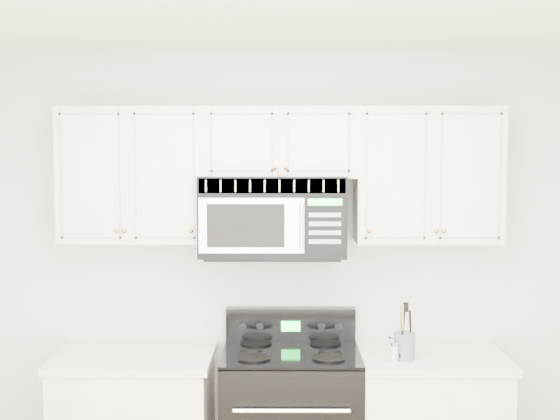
{
  "coord_description": "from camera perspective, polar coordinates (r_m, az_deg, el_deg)",
  "views": [
    {
      "loc": [
        0.02,
        -2.76,
        2.04
      ],
      "look_at": [
        0.0,
        1.3,
        1.72
      ],
      "focal_mm": 50.0,
      "sensor_mm": 36.0,
      "label": 1
    }
  ],
  "objects": [
    {
      "name": "room",
      "position": [
        2.86,
        -0.16,
        -10.5
      ],
      "size": [
        3.51,
        3.51,
        2.61
      ],
      "color": "olive",
      "rests_on": "ground"
    },
    {
      "name": "upper_cabinets",
      "position": [
        4.35,
        0.02,
        3.08
      ],
      "size": [
        2.44,
        0.37,
        0.75
      ],
      "color": "white",
      "rests_on": "ground"
    },
    {
      "name": "microwave",
      "position": [
        4.32,
        -0.54,
        -0.41
      ],
      "size": [
        0.8,
        0.45,
        0.44
      ],
      "color": "black",
      "rests_on": "ground"
    },
    {
      "name": "utensil_crock",
      "position": [
        4.27,
        9.1,
        -9.68
      ],
      "size": [
        0.11,
        0.11,
        0.3
      ],
      "color": "#505770",
      "rests_on": "base_cabinet_right"
    },
    {
      "name": "shaker_salt",
      "position": [
        4.21,
        8.35,
        -10.24
      ],
      "size": [
        0.04,
        0.04,
        0.1
      ],
      "color": "silver",
      "rests_on": "base_cabinet_right"
    },
    {
      "name": "shaker_pepper",
      "position": [
        4.41,
        8.17,
        -9.66
      ],
      "size": [
        0.04,
        0.04,
        0.09
      ],
      "color": "silver",
      "rests_on": "base_cabinet_right"
    }
  ]
}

